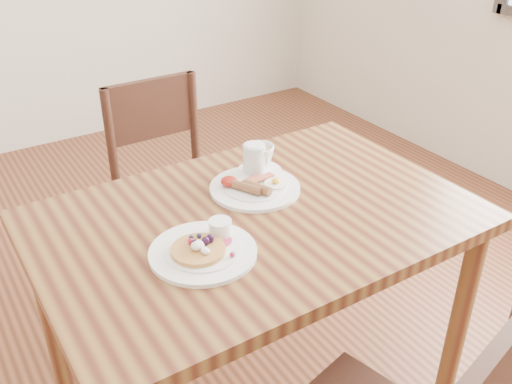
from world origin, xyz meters
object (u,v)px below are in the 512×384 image
at_px(pancake_plate, 204,249).
at_px(breakfast_plate, 254,187).
at_px(dining_table, 256,243).
at_px(teacup_saucer, 260,160).
at_px(chair_far, 171,182).
at_px(water_glass, 254,161).

distance_m(pancake_plate, breakfast_plate, 0.34).
bearing_deg(pancake_plate, dining_table, 22.37).
bearing_deg(breakfast_plate, teacup_saucer, 48.61).
relative_size(dining_table, teacup_saucer, 8.57).
relative_size(chair_far, water_glass, 8.34).
bearing_deg(breakfast_plate, dining_table, -119.78).
distance_m(dining_table, pancake_plate, 0.25).
relative_size(breakfast_plate, water_glass, 2.56).
bearing_deg(breakfast_plate, water_glass, 56.62).
relative_size(pancake_plate, water_glass, 2.56).
bearing_deg(chair_far, breakfast_plate, 89.87).
height_order(dining_table, water_glass, water_glass).
bearing_deg(dining_table, breakfast_plate, 60.22).
relative_size(chair_far, teacup_saucer, 6.29).
distance_m(chair_far, pancake_plate, 0.90).
height_order(dining_table, teacup_saucer, teacup_saucer).
bearing_deg(chair_far, water_glass, 95.26).
distance_m(pancake_plate, water_glass, 0.43).
bearing_deg(pancake_plate, chair_far, 71.57).
bearing_deg(chair_far, pancake_plate, 71.21).
xyz_separation_m(chair_far, teacup_saucer, (0.08, -0.53, 0.30)).
xyz_separation_m(pancake_plate, teacup_saucer, (0.35, 0.29, 0.03)).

